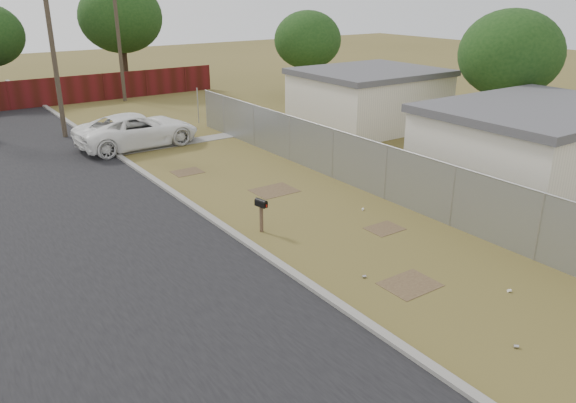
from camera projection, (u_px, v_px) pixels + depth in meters
ground at (316, 217)px, 18.74m from camera, size 120.00×120.00×0.00m
street at (46, 189)px, 21.30m from camera, size 15.10×60.00×0.12m
chainlink_fence at (366, 171)px, 20.91m from camera, size 0.10×27.06×2.02m
utility_poles at (37, 36)px, 30.97m from camera, size 12.60×8.24×9.00m
houses at (443, 119)px, 25.77m from camera, size 9.30×17.24×3.10m
horizon_trees at (102, 31)px, 35.62m from camera, size 33.32×31.94×7.78m
mailbox at (261, 206)px, 17.33m from camera, size 0.25×0.48×1.09m
pickup_truck at (138, 130)px, 26.89m from camera, size 5.95×3.01×1.61m
scattered_litter at (428, 272)px, 15.04m from camera, size 3.35×7.93×0.07m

